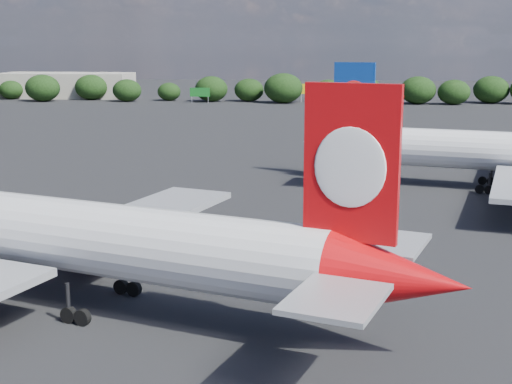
# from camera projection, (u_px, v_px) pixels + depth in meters

# --- Properties ---
(ground) EXTENTS (500.00, 500.00, 0.00)m
(ground) POSITION_uv_depth(u_px,v_px,m) (177.00, 175.00, 98.34)
(ground) COLOR black
(ground) RESTS_ON ground
(qantas_airliner) EXTENTS (47.37, 45.47, 15.80)m
(qantas_airliner) POSITION_uv_depth(u_px,v_px,m) (90.00, 240.00, 48.35)
(qantas_airliner) COLOR silver
(qantas_airliner) RESTS_ON ground
(china_southern_airliner) EXTENTS (46.72, 44.74, 15.41)m
(china_southern_airliner) POSITION_uv_depth(u_px,v_px,m) (495.00, 152.00, 87.35)
(china_southern_airliner) COLOR silver
(china_southern_airliner) RESTS_ON ground
(terminal_building) EXTENTS (42.00, 16.00, 8.00)m
(terminal_building) POSITION_uv_depth(u_px,v_px,m) (67.00, 85.00, 232.56)
(terminal_building) COLOR gray
(terminal_building) RESTS_ON ground
(highway_sign) EXTENTS (6.00, 0.30, 4.50)m
(highway_sign) POSITION_uv_depth(u_px,v_px,m) (200.00, 92.00, 212.39)
(highway_sign) COLOR #125E1C
(highway_sign) RESTS_ON ground
(billboard_yellow) EXTENTS (5.00, 0.30, 5.50)m
(billboard_yellow) POSITION_uv_depth(u_px,v_px,m) (301.00, 89.00, 215.03)
(billboard_yellow) COLOR gold
(billboard_yellow) RESTS_ON ground
(horizon_treeline) EXTENTS (201.74, 16.70, 8.90)m
(horizon_treeline) POSITION_uv_depth(u_px,v_px,m) (315.00, 89.00, 213.15)
(horizon_treeline) COLOR black
(horizon_treeline) RESTS_ON ground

